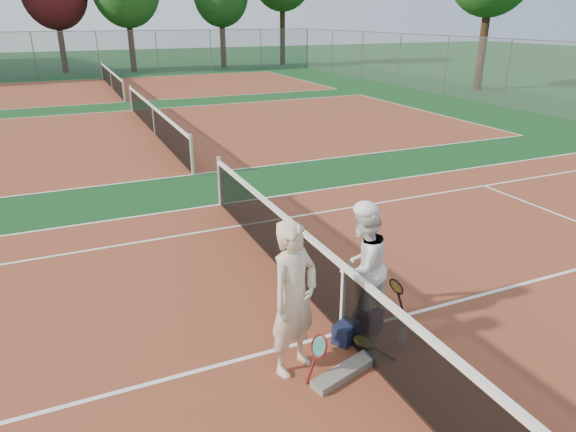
{
  "coord_description": "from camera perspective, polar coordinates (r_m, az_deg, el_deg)",
  "views": [
    {
      "loc": [
        -3.02,
        -5.04,
        3.96
      ],
      "look_at": [
        0.0,
        1.77,
        1.05
      ],
      "focal_mm": 32.0,
      "sensor_mm": 36.0,
      "label": 1
    }
  ],
  "objects": [
    {
      "name": "racket_black_held",
      "position": [
        7.45,
        11.85,
        -8.74
      ],
      "size": [
        0.32,
        0.33,
        0.56
      ],
      "primitive_type": null,
      "rotation": [
        0.0,
        0.0,
        3.4
      ],
      "color": "black",
      "rests_on": "ground"
    },
    {
      "name": "sports_bag_purple",
      "position": [
        7.11,
        8.87,
        -11.37
      ],
      "size": [
        0.43,
        0.44,
        0.29
      ],
      "primitive_type": "cube",
      "rotation": [
        0.0,
        0.0,
        -0.85
      ],
      "color": "black",
      "rests_on": "ground"
    },
    {
      "name": "fence_back",
      "position": [
        39.23,
        -20.35,
        16.51
      ],
      "size": [
        32.0,
        0.06,
        3.0
      ],
      "primitive_type": null,
      "color": "slate",
      "rests_on": "ground"
    },
    {
      "name": "net_far_b",
      "position": [
        32.36,
        -19.04,
        14.13
      ],
      "size": [
        0.1,
        10.98,
        1.02
      ],
      "primitive_type": null,
      "color": "black",
      "rests_on": "ground"
    },
    {
      "name": "net_main",
      "position": [
        6.81,
        6.12,
        -9.22
      ],
      "size": [
        0.1,
        10.98,
        1.02
      ],
      "primitive_type": null,
      "color": "black",
      "rests_on": "ground"
    },
    {
      "name": "net_far_a",
      "position": [
        19.1,
        -14.68,
        10.27
      ],
      "size": [
        0.1,
        10.98,
        1.02
      ],
      "primitive_type": null,
      "color": "black",
      "rests_on": "ground"
    },
    {
      "name": "player_a",
      "position": [
        5.93,
        0.67,
        -9.18
      ],
      "size": [
        0.82,
        0.7,
        1.89
      ],
      "primitive_type": "imported",
      "rotation": [
        0.0,
        0.0,
        0.43
      ],
      "color": "beige",
      "rests_on": "ground"
    },
    {
      "name": "court_main",
      "position": [
        7.08,
        5.95,
        -12.75
      ],
      "size": [
        23.77,
        10.97,
        0.01
      ],
      "primitive_type": "cube",
      "color": "brown",
      "rests_on": "ground"
    },
    {
      "name": "net_cover_canvas",
      "position": [
        6.35,
        6.3,
        -16.85
      ],
      "size": [
        0.94,
        0.47,
        0.1
      ],
      "primitive_type": "cube",
      "rotation": [
        0.0,
        0.0,
        0.29
      ],
      "color": "#66615C",
      "rests_on": "ground"
    },
    {
      "name": "ground",
      "position": [
        7.08,
        5.95,
        -12.77
      ],
      "size": [
        130.0,
        130.0,
        0.0
      ],
      "primitive_type": "plane",
      "color": "#0F3A17",
      "rests_on": "ground"
    },
    {
      "name": "court_far_b",
      "position": [
        32.42,
        -18.93,
        13.24
      ],
      "size": [
        23.77,
        10.97,
        0.01
      ],
      "primitive_type": "cube",
      "color": "brown",
      "rests_on": "ground"
    },
    {
      "name": "water_bottle",
      "position": [
        6.88,
        12.57,
        -12.89
      ],
      "size": [
        0.09,
        0.09,
        0.3
      ],
      "primitive_type": "cylinder",
      "color": "#C9E9FE",
      "rests_on": "ground"
    },
    {
      "name": "racket_spare",
      "position": [
        6.78,
        8.32,
        -13.88
      ],
      "size": [
        0.54,
        0.65,
        0.15
      ],
      "primitive_type": null,
      "rotation": [
        0.0,
        0.0,
        2.11
      ],
      "color": "black",
      "rests_on": "ground"
    },
    {
      "name": "player_b",
      "position": [
        6.9,
        8.26,
        -5.61
      ],
      "size": [
        1.02,
        0.92,
        1.71
      ],
      "primitive_type": "imported",
      "rotation": [
        0.0,
        0.0,
        3.53
      ],
      "color": "white",
      "rests_on": "ground"
    },
    {
      "name": "racket_red",
      "position": [
        6.14,
        3.43,
        -15.46
      ],
      "size": [
        0.31,
        0.32,
        0.57
      ],
      "primitive_type": null,
      "rotation": [
        0.0,
        0.0,
        0.23
      ],
      "color": "maroon",
      "rests_on": "ground"
    },
    {
      "name": "sports_bag_navy",
      "position": [
        6.86,
        6.45,
        -12.72
      ],
      "size": [
        0.41,
        0.36,
        0.27
      ],
      "primitive_type": "cube",
      "rotation": [
        0.0,
        0.0,
        0.49
      ],
      "color": "#101632",
      "rests_on": "ground"
    },
    {
      "name": "court_far_a",
      "position": [
        19.19,
        -14.54,
        8.79
      ],
      "size": [
        23.77,
        10.97,
        0.01
      ],
      "primitive_type": "cube",
      "color": "brown",
      "rests_on": "ground"
    }
  ]
}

